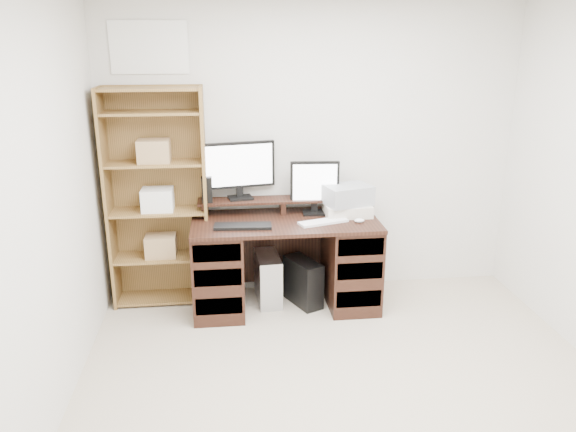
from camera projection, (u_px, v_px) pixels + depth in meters
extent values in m
cube|color=#BFAF97|center=(363.00, 431.00, 3.23)|extent=(3.50, 4.00, 0.02)
cube|color=silver|center=(312.00, 149.00, 4.75)|extent=(3.50, 0.02, 2.50)
cube|color=silver|center=(11.00, 238.00, 2.66)|extent=(0.02, 4.00, 2.50)
cube|color=white|center=(149.00, 47.00, 4.34)|extent=(0.60, 0.01, 0.40)
cube|color=black|center=(285.00, 222.00, 4.52)|extent=(1.50, 0.70, 0.03)
cube|color=black|center=(218.00, 268.00, 4.57)|extent=(0.40, 0.66, 0.72)
cube|color=black|center=(350.00, 262.00, 4.69)|extent=(0.40, 0.66, 0.72)
cube|color=black|center=(281.00, 246.00, 4.94)|extent=(1.48, 0.02, 0.65)
cube|color=black|center=(219.00, 306.00, 4.32)|extent=(0.36, 0.01, 0.14)
cube|color=black|center=(218.00, 278.00, 4.25)|extent=(0.36, 0.01, 0.14)
cube|color=black|center=(217.00, 253.00, 4.19)|extent=(0.36, 0.01, 0.14)
cube|color=black|center=(359.00, 299.00, 4.44)|extent=(0.36, 0.01, 0.14)
cube|color=black|center=(360.00, 271.00, 4.37)|extent=(0.36, 0.01, 0.14)
cube|color=black|center=(361.00, 247.00, 4.31)|extent=(0.36, 0.01, 0.14)
cube|color=black|center=(204.00, 209.00, 4.64)|extent=(0.04, 0.20, 0.10)
cube|color=black|center=(282.00, 206.00, 4.71)|extent=(0.04, 0.20, 0.10)
cube|color=black|center=(358.00, 204.00, 4.78)|extent=(0.04, 0.20, 0.10)
cube|color=black|center=(282.00, 200.00, 4.69)|extent=(1.40, 0.22, 0.02)
cube|color=black|center=(240.00, 198.00, 4.67)|extent=(0.22, 0.19, 0.02)
cube|color=black|center=(240.00, 190.00, 4.67)|extent=(0.06, 0.04, 0.11)
cube|color=black|center=(239.00, 165.00, 4.61)|extent=(0.59, 0.15, 0.38)
cube|color=white|center=(239.00, 165.00, 4.59)|extent=(0.54, 0.10, 0.34)
cube|color=black|center=(314.00, 213.00, 4.68)|extent=(0.20, 0.16, 0.02)
cube|color=black|center=(314.00, 205.00, 4.68)|extent=(0.06, 0.04, 0.11)
cube|color=black|center=(315.00, 182.00, 4.62)|extent=(0.40, 0.06, 0.35)
cube|color=white|center=(315.00, 183.00, 4.60)|extent=(0.36, 0.03, 0.31)
cube|color=black|center=(207.00, 190.00, 4.55)|extent=(0.09, 0.09, 0.21)
cube|color=black|center=(243.00, 226.00, 4.34)|extent=(0.45, 0.18, 0.02)
cube|color=white|center=(323.00, 222.00, 4.45)|extent=(0.42, 0.24, 0.02)
ellipsoid|color=white|center=(359.00, 220.00, 4.46)|extent=(0.09, 0.08, 0.03)
cube|color=beige|center=(347.00, 210.00, 4.63)|extent=(0.38, 0.29, 0.09)
cube|color=#969AA0|center=(348.00, 195.00, 4.60)|extent=(0.43, 0.36, 0.16)
cube|color=#B1B3B8|center=(268.00, 278.00, 4.75)|extent=(0.21, 0.43, 0.42)
cube|color=black|center=(303.00, 282.00, 4.71)|extent=(0.31, 0.42, 0.39)
cube|color=#19FF33|center=(316.00, 281.00, 4.53)|extent=(0.01, 0.01, 0.01)
cube|color=olive|center=(109.00, 201.00, 4.50)|extent=(0.02, 0.30, 1.80)
cube|color=olive|center=(206.00, 198.00, 4.59)|extent=(0.02, 0.30, 1.80)
cube|color=olive|center=(159.00, 195.00, 4.68)|extent=(0.80, 0.01, 1.80)
cube|color=olive|center=(165.00, 297.00, 4.81)|extent=(0.75, 0.28, 0.02)
cube|color=olive|center=(162.00, 257.00, 4.70)|extent=(0.75, 0.28, 0.02)
cube|color=olive|center=(158.00, 211.00, 4.58)|extent=(0.75, 0.28, 0.02)
cube|color=olive|center=(155.00, 163.00, 4.45)|extent=(0.75, 0.28, 0.02)
cube|color=olive|center=(151.00, 113.00, 4.33)|extent=(0.75, 0.28, 0.02)
cube|color=olive|center=(149.00, 89.00, 4.28)|extent=(0.75, 0.28, 0.02)
cube|color=#A07F54|center=(161.00, 246.00, 4.67)|extent=(0.25, 0.20, 0.18)
cube|color=white|center=(158.00, 200.00, 4.55)|extent=(0.25, 0.20, 0.18)
cube|color=#A07F54|center=(154.00, 151.00, 4.42)|extent=(0.25, 0.20, 0.18)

